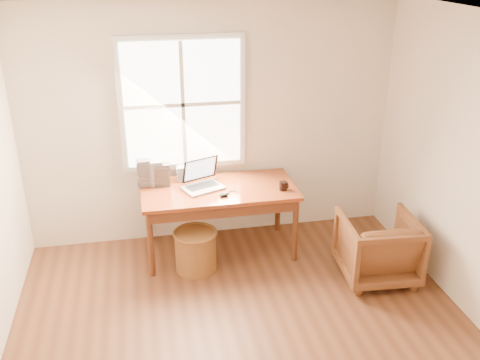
{
  "coord_description": "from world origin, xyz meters",
  "views": [
    {
      "loc": [
        -0.77,
        -3.19,
        3.04
      ],
      "look_at": [
        0.2,
        1.65,
        0.89
      ],
      "focal_mm": 40.0,
      "sensor_mm": 36.0,
      "label": 1
    }
  ],
  "objects_px": {
    "laptop": "(202,177)",
    "armchair": "(378,247)",
    "desk": "(219,190)",
    "wicker_stool": "(196,251)",
    "coffee_mug": "(283,186)",
    "cd_stack_a": "(156,173)"
  },
  "relations": [
    {
      "from": "cd_stack_a",
      "to": "laptop",
      "type": "bearing_deg",
      "value": -23.67
    },
    {
      "from": "laptop",
      "to": "wicker_stool",
      "type": "bearing_deg",
      "value": -134.8
    },
    {
      "from": "laptop",
      "to": "armchair",
      "type": "bearing_deg",
      "value": -48.88
    },
    {
      "from": "wicker_stool",
      "to": "laptop",
      "type": "bearing_deg",
      "value": 67.74
    },
    {
      "from": "cd_stack_a",
      "to": "coffee_mug",
      "type": "bearing_deg",
      "value": -17.09
    },
    {
      "from": "armchair",
      "to": "laptop",
      "type": "xyz_separation_m",
      "value": [
        -1.62,
        0.8,
        0.55
      ]
    },
    {
      "from": "armchair",
      "to": "coffee_mug",
      "type": "xyz_separation_m",
      "value": [
        -0.81,
        0.61,
        0.46
      ]
    },
    {
      "from": "armchair",
      "to": "wicker_stool",
      "type": "relative_size",
      "value": 1.74
    },
    {
      "from": "coffee_mug",
      "to": "cd_stack_a",
      "type": "bearing_deg",
      "value": 154.29
    },
    {
      "from": "coffee_mug",
      "to": "desk",
      "type": "bearing_deg",
      "value": 156.05
    },
    {
      "from": "armchair",
      "to": "cd_stack_a",
      "type": "xyz_separation_m",
      "value": [
        -2.08,
        1.0,
        0.55
      ]
    },
    {
      "from": "desk",
      "to": "wicker_stool",
      "type": "xyz_separation_m",
      "value": [
        -0.29,
        -0.3,
        -0.52
      ]
    },
    {
      "from": "desk",
      "to": "coffee_mug",
      "type": "xyz_separation_m",
      "value": [
        0.64,
        -0.18,
        0.07
      ]
    },
    {
      "from": "desk",
      "to": "armchair",
      "type": "height_order",
      "value": "desk"
    },
    {
      "from": "laptop",
      "to": "cd_stack_a",
      "type": "relative_size",
      "value": 1.4
    },
    {
      "from": "desk",
      "to": "wicker_stool",
      "type": "height_order",
      "value": "desk"
    },
    {
      "from": "armchair",
      "to": "coffee_mug",
      "type": "height_order",
      "value": "coffee_mug"
    },
    {
      "from": "coffee_mug",
      "to": "armchair",
      "type": "bearing_deg",
      "value": -45.68
    },
    {
      "from": "wicker_stool",
      "to": "coffee_mug",
      "type": "xyz_separation_m",
      "value": [
        0.94,
        0.13,
        0.59
      ]
    },
    {
      "from": "armchair",
      "to": "coffee_mug",
      "type": "relative_size",
      "value": 7.99
    },
    {
      "from": "wicker_stool",
      "to": "armchair",
      "type": "bearing_deg",
      "value": -15.47
    },
    {
      "from": "laptop",
      "to": "desk",
      "type": "bearing_deg",
      "value": -26.82
    }
  ]
}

